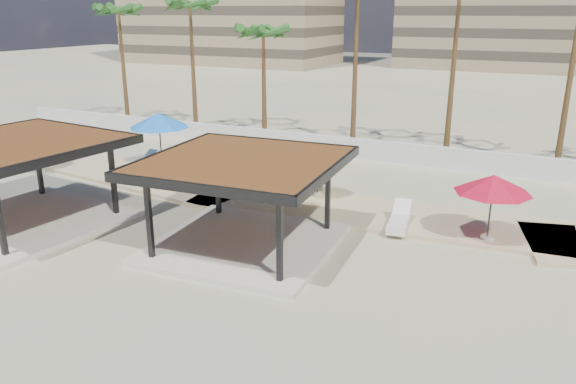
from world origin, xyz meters
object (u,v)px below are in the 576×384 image
pavilion_central (244,195)px  lounger_b (399,222)px  umbrella_a (159,120)px  pavilion_west (20,175)px  umbrella_c (493,184)px  lounger_a (141,163)px

pavilion_central → lounger_b: size_ratio=3.15×
umbrella_a → lounger_b: 14.83m
pavilion_west → umbrella_a: (-0.36, 9.28, 0.59)m
umbrella_c → lounger_a: (-18.49, 2.55, -1.97)m
pavilion_west → lounger_a: size_ratio=3.64×
lounger_b → pavilion_west: bearing=105.9°
pavilion_central → lounger_a: size_ratio=3.39×
pavilion_west → pavilion_central: bearing=17.9°
umbrella_a → lounger_a: bearing=-144.7°
pavilion_west → umbrella_a: size_ratio=1.80×
umbrella_c → pavilion_west: bearing=-160.5°
pavilion_west → umbrella_c: 18.27m
pavilion_west → lounger_b: (13.91, 5.93, -1.72)m
pavilion_central → umbrella_a: 12.08m
pavilion_central → lounger_b: (4.72, 4.03, -1.64)m
lounger_a → lounger_b: 15.42m
umbrella_c → lounger_b: 3.85m
lounger_b → umbrella_c: bearing=-94.5°
pavilion_west → lounger_a: 8.90m
umbrella_c → umbrella_a: bearing=169.7°
umbrella_a → umbrella_c: 17.87m
pavilion_central → lounger_a: bearing=143.3°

